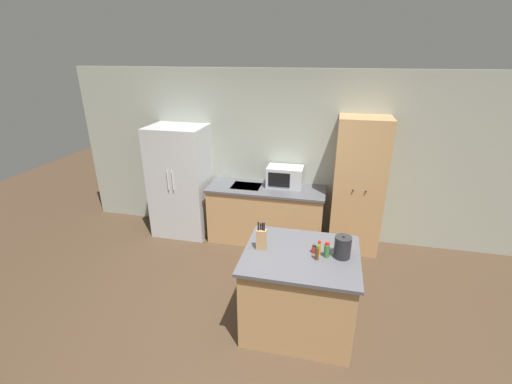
% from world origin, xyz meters
% --- Properties ---
extents(ground_plane, '(14.00, 14.00, 0.00)m').
position_xyz_m(ground_plane, '(0.00, 0.00, 0.00)').
color(ground_plane, '#423021').
extents(wall_back, '(7.20, 0.06, 2.60)m').
position_xyz_m(wall_back, '(0.00, 2.33, 1.30)').
color(wall_back, '#9EA393').
rests_on(wall_back, ground_plane).
extents(refrigerator, '(0.87, 0.69, 1.77)m').
position_xyz_m(refrigerator, '(-1.79, 1.97, 0.88)').
color(refrigerator, '#B7BABC').
rests_on(refrigerator, ground_plane).
extents(back_counter, '(1.79, 0.67, 0.89)m').
position_xyz_m(back_counter, '(-0.39, 1.99, 0.45)').
color(back_counter, tan).
rests_on(back_counter, ground_plane).
extents(pantry_cabinet, '(0.71, 0.54, 2.00)m').
position_xyz_m(pantry_cabinet, '(0.95, 2.04, 1.00)').
color(pantry_cabinet, tan).
rests_on(pantry_cabinet, ground_plane).
extents(kitchen_island, '(1.17, 0.99, 0.91)m').
position_xyz_m(kitchen_island, '(0.32, 0.23, 0.46)').
color(kitchen_island, tan).
rests_on(kitchen_island, ground_plane).
extents(microwave, '(0.54, 0.34, 0.31)m').
position_xyz_m(microwave, '(-0.13, 2.11, 1.05)').
color(microwave, '#B2B5B7').
rests_on(microwave, back_counter).
extents(knife_block, '(0.10, 0.07, 0.31)m').
position_xyz_m(knife_block, '(-0.09, 0.22, 1.03)').
color(knife_block, tan).
rests_on(knife_block, kitchen_island).
extents(spice_bottle_tall_dark, '(0.04, 0.04, 0.17)m').
position_xyz_m(spice_bottle_tall_dark, '(0.49, 0.23, 0.99)').
color(spice_bottle_tall_dark, orange).
rests_on(spice_bottle_tall_dark, kitchen_island).
extents(spice_bottle_short_red, '(0.05, 0.05, 0.08)m').
position_xyz_m(spice_bottle_short_red, '(0.44, 0.27, 0.95)').
color(spice_bottle_short_red, '#B2281E').
rests_on(spice_bottle_short_red, kitchen_island).
extents(spice_bottle_amber_oil, '(0.06, 0.06, 0.16)m').
position_xyz_m(spice_bottle_amber_oil, '(0.57, 0.22, 0.99)').
color(spice_bottle_amber_oil, '#337033').
rests_on(spice_bottle_amber_oil, kitchen_island).
extents(spice_bottle_green_herb, '(0.04, 0.04, 0.15)m').
position_xyz_m(spice_bottle_green_herb, '(0.48, 0.15, 0.98)').
color(spice_bottle_green_herb, '#563319').
rests_on(spice_bottle_green_herb, kitchen_island).
extents(kettle, '(0.16, 0.16, 0.25)m').
position_xyz_m(kettle, '(0.72, 0.25, 1.02)').
color(kettle, '#232326').
rests_on(kettle, kitchen_island).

